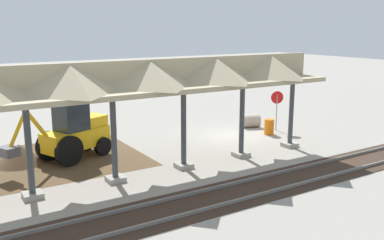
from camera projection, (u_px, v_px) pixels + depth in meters
name	position (u px, v px, depth m)	size (l,w,h in m)	color
ground_plane	(232.00, 135.00, 24.93)	(120.00, 120.00, 0.00)	gray
dirt_work_zone	(49.00, 160.00, 20.21)	(8.51, 7.00, 0.01)	brown
platform_canopy	(149.00, 78.00, 17.47)	(17.50, 3.20, 4.90)	#9E998E
rail_tracks	(331.00, 169.00, 18.95)	(60.00, 2.58, 0.15)	slate
stop_sign	(277.00, 102.00, 25.74)	(0.70, 0.36, 2.41)	gray
backhoe	(73.00, 133.00, 20.24)	(5.35, 3.06, 2.82)	#EAB214
dirt_mound	(20.00, 163.00, 19.80)	(4.75, 4.75, 1.82)	brown
concrete_pipe	(250.00, 121.00, 26.82)	(1.31, 1.13, 0.80)	#9E9384
traffic_barrel	(269.00, 127.00, 25.03)	(0.56, 0.56, 0.90)	orange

